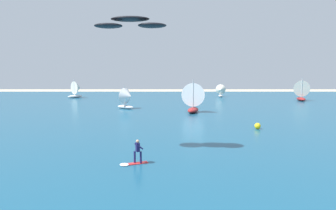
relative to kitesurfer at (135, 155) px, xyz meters
The scene contains 9 objects.
ocean 32.87m from the kitesurfer, 84.60° to the left, with size 160.00×90.00×0.10m, color navy.
kitesurfer is the anchor object (origin of this frame).
kite 9.87m from the kitesurfer, 100.67° to the left, with size 5.57×2.04×0.83m.
sailboat_mid_right 57.63m from the kitesurfer, 110.32° to the left, with size 3.98×4.02×4.53m.
sailboat_heeled_over 56.14m from the kitesurfer, 56.02° to the left, with size 3.69×4.31×4.95m.
sailboat_trailing 31.57m from the kitesurfer, 98.46° to the left, with size 3.62×3.35×4.02m.
sailboat_outermost 58.26m from the kitesurfer, 74.60° to the left, with size 2.68×3.09×3.51m.
sailboat_center_horizon 27.87m from the kitesurfer, 76.93° to the left, with size 4.00×4.56×5.13m.
marker_buoy 17.63m from the kitesurfer, 46.61° to the left, with size 0.68×0.68×0.68m, color yellow.
Camera 1 is at (-0.84, -2.31, 6.34)m, focal length 32.61 mm.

